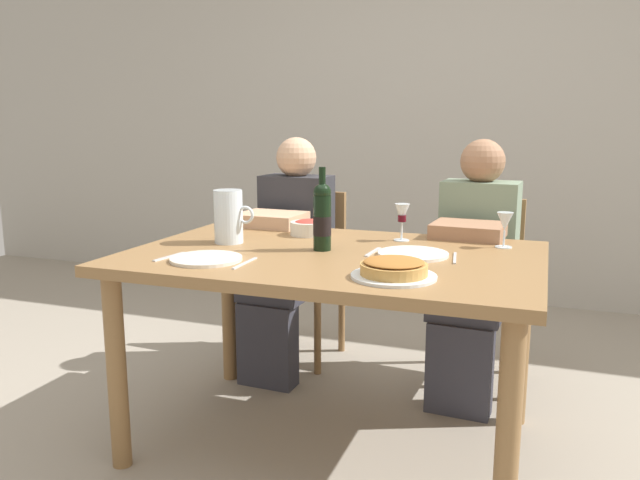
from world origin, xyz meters
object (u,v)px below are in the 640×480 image
Objects in this scene: chair_left at (306,263)px; salad_bowl at (309,227)px; wine_glass_left_diner at (505,223)px; dinner_plate_right_setting at (206,259)px; wine_bottle at (322,216)px; diner_left at (287,249)px; wine_glass_right_diner at (402,215)px; dinner_plate_left_setting at (413,254)px; dining_table at (333,277)px; diner_right at (473,263)px; baked_tart at (394,269)px; water_pitcher at (229,220)px; chair_right at (481,277)px.

salad_bowl is at bearing 114.79° from chair_left.
wine_glass_left_diner is 0.54× the size of dinner_plate_right_setting.
diner_left is (-0.40, 0.61, -0.27)m from wine_bottle.
diner_left reaches higher than wine_bottle.
wine_glass_left_diner reaches higher than chair_left.
diner_left reaches higher than wine_glass_right_diner.
dinner_plate_right_setting is (-0.16, -0.59, -0.03)m from salad_bowl.
wine_glass_right_diner reaches higher than dinner_plate_left_setting.
salad_bowl is (-0.22, 0.31, 0.13)m from dining_table.
wine_bottle is 0.84m from diner_right.
chair_left reaches higher than dinner_plate_left_setting.
baked_tart is (0.30, -0.29, 0.12)m from dining_table.
wine_bottle is 0.36× the size of chair_left.
salad_bowl is at bearing 31.12° from diner_right.
wine_glass_right_diner is (0.64, 0.28, 0.01)m from water_pitcher.
diner_left is at bearing 125.58° from dining_table.
dining_table is 5.58× the size of baked_tart.
wine_bottle is at bearing -156.11° from wine_glass_left_diner.
dining_table is 0.99m from chair_left.
chair_left reaches higher than baked_tart.
diner_right reaches higher than wine_glass_left_diner.
diner_left reaches higher than dinner_plate_right_setting.
wine_glass_left_diner is 0.12× the size of diner_left.
dinner_plate_right_setting reaches higher than dining_table.
dinner_plate_right_setting is (-0.56, -0.59, -0.10)m from wine_glass_right_diner.
salad_bowl is at bearing 48.84° from water_pitcher.
wine_glass_right_diner is at bearing 100.44° from baked_tart.
wine_glass_left_diner is at bearing 116.93° from diner_right.
dining_table is at bearing 66.50° from chair_right.
dinner_plate_left_setting is 1.02× the size of dinner_plate_right_setting.
diner_right is at bearing 51.30° from wine_bottle.
water_pitcher is (-0.40, 0.01, -0.04)m from wine_bottle.
dining_table is 1.01m from chair_right.
dinner_plate_right_setting is at bearing -153.64° from dinner_plate_left_setting.
wine_bottle is at bearing 150.64° from dining_table.
chair_right is (0.17, 0.83, -0.27)m from dinner_plate_left_setting.
baked_tart is at bearing -1.12° from dinner_plate_right_setting.
wine_glass_right_diner is 0.60× the size of dinner_plate_right_setting.
dinner_plate_right_setting is at bearing -136.14° from wine_bottle.
diner_right is (-0.01, -0.24, 0.12)m from chair_right.
chair_right is at bearing 54.51° from dinner_plate_right_setting.
wine_glass_right_diner is 0.49m from diner_right.
chair_left is (0.00, 0.83, -0.36)m from water_pitcher.
dinner_plate_right_setting is at bearing -148.39° from wine_glass_left_diner.
chair_right is at bearing -176.66° from chair_left.
diner_left reaches higher than baked_tart.
water_pitcher is at bearing 156.32° from baked_tart.
wine_glass_left_diner is at bearing 64.47° from baked_tart.
dinner_plate_left_setting and dinner_plate_right_setting have the same top height.
chair_right is (0.27, 0.57, -0.37)m from wine_glass_right_diner.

